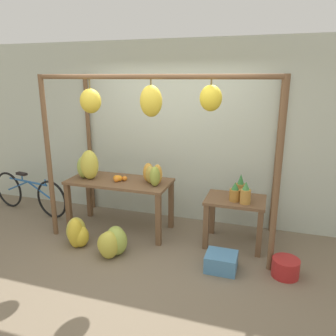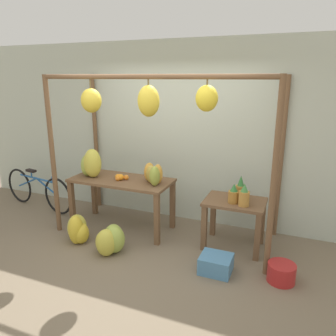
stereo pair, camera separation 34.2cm
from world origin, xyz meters
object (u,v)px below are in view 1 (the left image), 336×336
at_px(fruit_crate_white, 221,262).
at_px(papaya_pile, 153,174).
at_px(blue_bucket, 285,268).
at_px(parked_bicycle, 29,193).
at_px(banana_pile_on_table, 88,166).
at_px(orange_pile, 119,178).
at_px(banana_pile_ground_right, 113,242).
at_px(pineapple_cluster, 240,191).
at_px(banana_pile_ground_left, 77,233).

bearing_deg(fruit_crate_white, papaya_pile, 150.36).
height_order(blue_bucket, parked_bicycle, parked_bicycle).
height_order(banana_pile_on_table, orange_pile, banana_pile_on_table).
distance_m(blue_bucket, papaya_pile, 2.08).
relative_size(orange_pile, parked_bicycle, 0.12).
bearing_deg(banana_pile_ground_right, papaya_pile, 67.27).
distance_m(pineapple_cluster, banana_pile_ground_right, 1.80).
xyz_separation_m(banana_pile_ground_left, parked_bicycle, (-1.43, 0.77, 0.15)).
relative_size(banana_pile_ground_right, papaya_pile, 1.33).
bearing_deg(banana_pile_on_table, pineapple_cluster, 1.98).
distance_m(fruit_crate_white, papaya_pile, 1.51).
relative_size(pineapple_cluster, blue_bucket, 1.14).
relative_size(blue_bucket, parked_bicycle, 0.19).
relative_size(banana_pile_ground_left, blue_bucket, 1.33).
bearing_deg(orange_pile, fruit_crate_white, -20.10).
bearing_deg(pineapple_cluster, fruit_crate_white, -100.93).
bearing_deg(fruit_crate_white, blue_bucket, 7.37).
xyz_separation_m(orange_pile, banana_pile_ground_right, (0.22, -0.68, -0.65)).
bearing_deg(blue_bucket, parked_bicycle, 170.84).
bearing_deg(banana_pile_ground_left, parked_bicycle, 151.61).
distance_m(banana_pile_ground_left, blue_bucket, 2.73).
relative_size(banana_pile_on_table, orange_pile, 2.24).
xyz_separation_m(orange_pile, fruit_crate_white, (1.62, -0.59, -0.72)).
distance_m(pineapple_cluster, fruit_crate_white, 0.95).
bearing_deg(fruit_crate_white, parked_bicycle, 167.38).
bearing_deg(fruit_crate_white, banana_pile_ground_right, -176.28).
xyz_separation_m(banana_pile_ground_right, fruit_crate_white, (1.40, 0.09, -0.08)).
distance_m(banana_pile_ground_left, banana_pile_ground_right, 0.59).
height_order(orange_pile, blue_bucket, orange_pile).
bearing_deg(banana_pile_ground_left, blue_bucket, 2.16).
distance_m(orange_pile, banana_pile_ground_right, 0.97).
bearing_deg(banana_pile_ground_left, banana_pile_on_table, 101.90).
distance_m(banana_pile_ground_left, parked_bicycle, 1.63).
relative_size(banana_pile_ground_left, papaya_pile, 1.20).
relative_size(orange_pile, pineapple_cluster, 0.55).
bearing_deg(orange_pile, blue_bucket, -11.93).
bearing_deg(banana_pile_ground_right, banana_pile_ground_left, 171.79).
relative_size(orange_pile, papaya_pile, 0.56).
bearing_deg(blue_bucket, fruit_crate_white, -172.63).
xyz_separation_m(banana_pile_on_table, blue_bucket, (2.84, -0.47, -0.88)).
xyz_separation_m(pineapple_cluster, blue_bucket, (0.61, -0.54, -0.69)).
bearing_deg(pineapple_cluster, orange_pile, -178.52).
height_order(parked_bicycle, papaya_pile, papaya_pile).
height_order(pineapple_cluster, blue_bucket, pineapple_cluster).
bearing_deg(orange_pile, banana_pile_ground_left, -121.23).
height_order(banana_pile_on_table, blue_bucket, banana_pile_on_table).
bearing_deg(banana_pile_ground_left, fruit_crate_white, 0.21).
bearing_deg(papaya_pile, fruit_crate_white, -29.64).
height_order(banana_pile_on_table, banana_pile_ground_left, banana_pile_on_table).
bearing_deg(papaya_pile, banana_pile_ground_right, -112.73).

